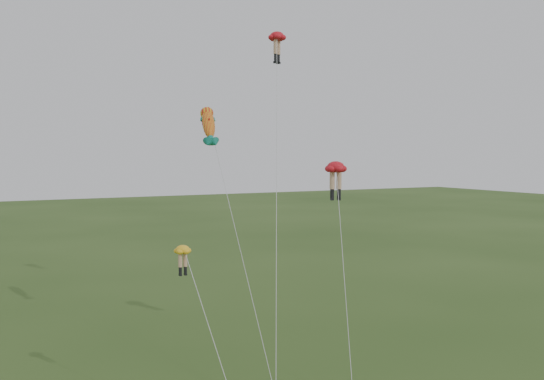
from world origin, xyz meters
name	(u,v)px	position (x,y,z in m)	size (l,w,h in m)	color
legs_kite_red_high	(277,44)	(6.06, 12.84, 20.60)	(9.03, 15.86, 21.57)	red
legs_kite_red_mid	(336,173)	(6.08, 5.19, 11.55)	(3.97, 7.20, 12.27)	red
legs_kite_yellow	(186,263)	(-5.20, 0.88, 7.60)	(2.00, 4.56, 8.42)	yellow
fish_kite	(209,124)	(-0.41, 9.93, 14.59)	(1.50, 11.69, 16.00)	gold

